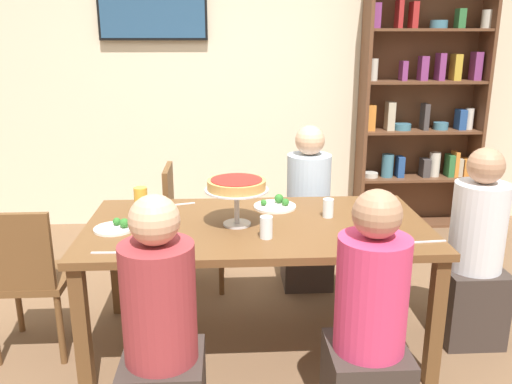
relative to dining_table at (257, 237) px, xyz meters
The scene contains 21 objects.
ground_plane 0.66m from the dining_table, ahead, with size 12.00×12.00×0.00m, color brown.
rear_partition 2.32m from the dining_table, 90.00° to the left, with size 8.00×0.12×2.80m, color beige.
dining_table is the anchor object (origin of this frame).
bookshelf 2.62m from the dining_table, 51.38° to the left, with size 1.11×0.30×2.21m.
television 2.60m from the dining_table, 110.17° to the left, with size 0.93×0.05×0.56m.
diner_near_right 0.90m from the dining_table, 61.07° to the right, with size 0.34×0.34×1.15m.
diner_far_right 0.88m from the dining_table, 62.42° to the left, with size 0.34×0.34×1.15m.
diner_near_left 0.93m from the dining_table, 118.76° to the right, with size 0.34×0.34×1.15m.
diner_head_east 1.25m from the dining_table, ahead, with size 0.34×0.34×1.15m.
chair_far_left 0.94m from the dining_table, 119.56° to the left, with size 0.40×0.40×0.87m.
chair_head_west 1.26m from the dining_table, behind, with size 0.40×0.40×0.87m.
deep_dish_pizza_stand 0.31m from the dining_table, behind, with size 0.34×0.34×0.26m.
personal_pizza_stand 0.70m from the dining_table, 24.43° to the right, with size 0.20×0.20×0.21m.
salad_plate_near_diner 0.76m from the dining_table, behind, with size 0.21×0.21×0.06m.
salad_plate_far_diner 0.32m from the dining_table, 65.47° to the left, with size 0.25×0.25×0.07m.
beer_glass_amber_tall 0.71m from the dining_table, 161.98° to the left, with size 0.08×0.08×0.15m, color gold.
water_glass_clear_near 0.26m from the dining_table, 81.05° to the right, with size 0.07×0.07×0.11m, color white.
water_glass_clear_far 0.44m from the dining_table, 12.00° to the left, with size 0.06×0.06×0.11m, color white.
cutlery_fork_near 0.81m from the dining_table, 152.36° to the right, with size 0.18×0.02×0.01m, color silver.
cutlery_knife_near 0.90m from the dining_table, 20.94° to the right, with size 0.18×0.02×0.01m, color silver.
cutlery_fork_far 0.58m from the dining_table, 140.96° to the left, with size 0.18×0.02×0.01m, color silver.
Camera 1 is at (-0.16, -2.74, 1.73)m, focal length 37.42 mm.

